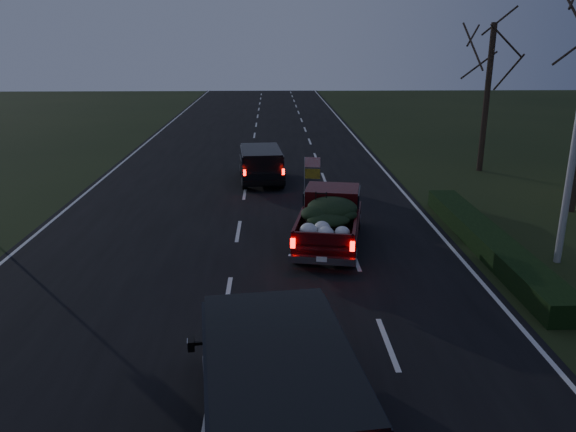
{
  "coord_description": "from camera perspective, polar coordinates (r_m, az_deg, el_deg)",
  "views": [
    {
      "loc": [
        1.15,
        -13.05,
        6.23
      ],
      "look_at": [
        1.62,
        2.59,
        1.3
      ],
      "focal_mm": 35.0,
      "sensor_mm": 36.0,
      "label": 1
    }
  ],
  "objects": [
    {
      "name": "hedge_row",
      "position": [
        18.36,
        19.65,
        -2.42
      ],
      "size": [
        1.0,
        10.0,
        0.6
      ],
      "primitive_type": "cube",
      "color": "black",
      "rests_on": "ground"
    },
    {
      "name": "ground",
      "position": [
        14.51,
        -6.14,
        -8.05
      ],
      "size": [
        120.0,
        120.0,
        0.0
      ],
      "primitive_type": "plane",
      "color": "black",
      "rests_on": "ground"
    },
    {
      "name": "lead_suv",
      "position": [
        25.64,
        -2.77,
        5.56
      ],
      "size": [
        2.16,
        4.48,
        1.25
      ],
      "rotation": [
        0.0,
        0.0,
        0.08
      ],
      "color": "black",
      "rests_on": "ground"
    },
    {
      "name": "pickup_truck",
      "position": [
        17.72,
        4.29,
        0.03
      ],
      "size": [
        2.63,
        4.98,
        2.48
      ],
      "rotation": [
        0.0,
        0.0,
        -0.18
      ],
      "color": "#3F080B",
      "rests_on": "ground"
    },
    {
      "name": "road_asphalt",
      "position": [
        14.5,
        -6.14,
        -8.02
      ],
      "size": [
        14.0,
        120.0,
        0.02
      ],
      "primitive_type": "cube",
      "color": "black",
      "rests_on": "ground"
    },
    {
      "name": "bare_tree_far",
      "position": [
        28.98,
        19.88,
        14.51
      ],
      "size": [
        3.6,
        3.6,
        7.0
      ],
      "color": "black",
      "rests_on": "ground"
    },
    {
      "name": "rear_suv",
      "position": [
        8.95,
        -1.03,
        -16.96
      ],
      "size": [
        2.95,
        5.61,
        1.54
      ],
      "rotation": [
        0.0,
        0.0,
        0.13
      ],
      "color": "black",
      "rests_on": "ground"
    }
  ]
}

